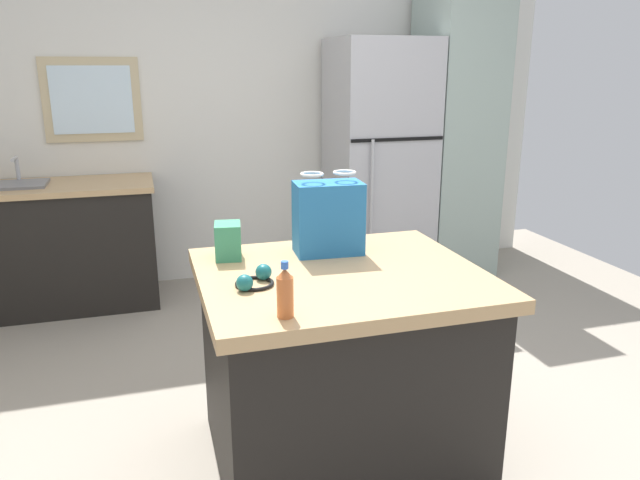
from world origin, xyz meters
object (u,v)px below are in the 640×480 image
kitchen_island (340,367)px  ear_defenders (254,280)px  tall_cabinet (455,137)px  small_box (228,241)px  refrigerator (378,163)px  bottle (285,293)px  shopping_bag (328,217)px

kitchen_island → ear_defenders: (-0.37, -0.06, 0.46)m
tall_cabinet → small_box: tall_cabinet is taller
tall_cabinet → kitchen_island: bearing=-127.8°
small_box → ear_defenders: (0.05, -0.37, -0.06)m
kitchen_island → small_box: 0.73m
tall_cabinet → refrigerator: bearing=-180.0°
tall_cabinet → small_box: size_ratio=14.47×
kitchen_island → ear_defenders: ear_defenders is taller
refrigerator → bottle: 2.93m
kitchen_island → small_box: (-0.41, 0.31, 0.51)m
kitchen_island → bottle: bottle is taller
ear_defenders → tall_cabinet: bearing=47.4°
shopping_bag → ear_defenders: size_ratio=1.72×
kitchen_island → ear_defenders: 0.59m
refrigerator → ear_defenders: refrigerator is taller
shopping_bag → ear_defenders: 0.52m
refrigerator → ear_defenders: bearing=-122.1°
bottle → ear_defenders: 0.34m
small_box → bottle: size_ratio=0.80×
kitchen_island → tall_cabinet: tall_cabinet is taller
tall_cabinet → ear_defenders: tall_cabinet is taller
kitchen_island → small_box: bearing=143.2°
shopping_bag → bottle: (-0.35, -0.64, -0.08)m
refrigerator → shopping_bag: bearing=-117.8°
kitchen_island → bottle: (-0.32, -0.38, 0.52)m
shopping_bag → bottle: 0.74m
small_box → bottle: 0.70m
small_box → ear_defenders: 0.37m
shopping_bag → tall_cabinet: bearing=49.1°
shopping_bag → ear_defenders: shopping_bag is taller
refrigerator → tall_cabinet: (0.66, 0.00, 0.18)m
refrigerator → tall_cabinet: bearing=0.0°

